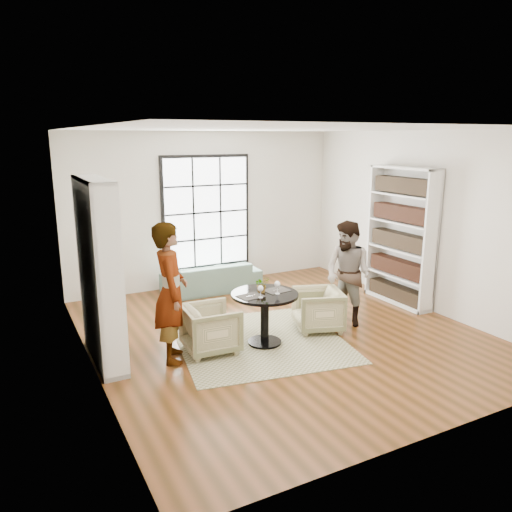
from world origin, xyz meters
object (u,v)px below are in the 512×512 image
person_left (171,293)px  flower_centerpiece (262,284)px  pedestal_table (265,307)px  armchair_left (211,329)px  armchair_right (318,310)px  person_right (348,274)px  wine_glass_right (277,285)px  sofa (211,277)px  wine_glass_left (261,289)px

person_left → flower_centerpiece: (1.31, -0.07, -0.05)m
pedestal_table → person_left: size_ratio=0.51×
armchair_left → armchair_right: (1.75, -0.02, -0.01)m
person_right → wine_glass_right: person_right is taller
sofa → armchair_right: size_ratio=2.63×
pedestal_table → flower_centerpiece: size_ratio=4.09×
sofa → person_right: size_ratio=1.13×
armchair_left → sofa: bearing=-19.1°
pedestal_table → sofa: bearing=83.7°
pedestal_table → flower_centerpiece: (-0.02, 0.06, 0.32)m
pedestal_table → armchair_right: 1.01m
person_right → sofa: bearing=-171.0°
armchair_right → flower_centerpiece: (-1.00, -0.04, 0.55)m
sofa → wine_glass_right: size_ratio=9.88×
pedestal_table → wine_glass_left: 0.39m
person_right → flower_centerpiece: (-1.55, -0.04, 0.05)m
person_left → flower_centerpiece: 1.31m
armchair_left → wine_glass_left: wine_glass_left is taller
armchair_right → person_left: 2.38m
sofa → flower_centerpiece: flower_centerpiece is taller
sofa → armchair_left: 2.78m
armchair_left → person_right: person_right is taller
sofa → person_right: 2.91m
armchair_left → wine_glass_left: 0.88m
flower_centerpiece → person_right: bearing=1.6°
sofa → armchair_left: armchair_left is taller
person_left → wine_glass_right: 1.48m
armchair_right → person_right: (0.55, -0.00, 0.50)m
person_right → flower_centerpiece: size_ratio=7.08×
armchair_left → person_left: (-0.55, 0.00, 0.60)m
sofa → wine_glass_left: 2.93m
pedestal_table → person_right: 1.56m
wine_glass_left → wine_glass_right: bearing=7.6°
person_right → wine_glass_right: (-1.39, -0.21, 0.07)m
wine_glass_left → wine_glass_right: size_ratio=0.93×
armchair_left → wine_glass_left: size_ratio=4.13×
armchair_left → armchair_right: armchair_left is taller
sofa → person_right: person_right is taller
armchair_left → person_left: bearing=93.6°
wine_glass_left → flower_centerpiece: size_ratio=0.76×
person_left → person_right: 2.86m
person_left → flower_centerpiece: person_left is taller
pedestal_table → wine_glass_right: wine_glass_right is taller
pedestal_table → person_left: 1.38m
person_left → flower_centerpiece: bearing=-77.2°
sofa → pedestal_table: bearing=84.9°
sofa → flower_centerpiece: size_ratio=7.99×
person_left → wine_glass_left: person_left is taller
wine_glass_right → person_left: bearing=171.1°
wine_glass_right → pedestal_table: bearing=142.2°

